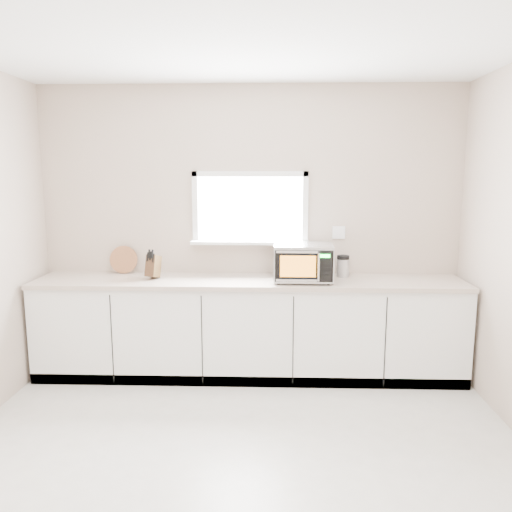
{
  "coord_description": "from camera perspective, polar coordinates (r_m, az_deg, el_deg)",
  "views": [
    {
      "loc": [
        0.21,
        -2.78,
        1.89
      ],
      "look_at": [
        0.07,
        1.55,
        1.16
      ],
      "focal_mm": 35.0,
      "sensor_mm": 36.0,
      "label": 1
    }
  ],
  "objects": [
    {
      "name": "coffee_grinder",
      "position": [
        4.74,
        9.91,
        -1.13
      ],
      "size": [
        0.15,
        0.15,
        0.21
      ],
      "rotation": [
        0.0,
        0.0,
        -0.35
      ],
      "color": "#B3B6BB",
      "rests_on": "countertop"
    },
    {
      "name": "microwave",
      "position": [
        4.5,
        5.39,
        -0.67
      ],
      "size": [
        0.53,
        0.44,
        0.34
      ],
      "rotation": [
        0.0,
        0.0,
        -0.01
      ],
      "color": "black",
      "rests_on": "countertop"
    },
    {
      "name": "ground",
      "position": [
        3.36,
        -2.27,
        -24.62
      ],
      "size": [
        4.0,
        4.0,
        0.0
      ],
      "primitive_type": "plane",
      "color": "beige",
      "rests_on": "ground"
    },
    {
      "name": "back_wall",
      "position": [
        4.81,
        -0.66,
        3.26
      ],
      "size": [
        4.0,
        0.17,
        2.7
      ],
      "color": "#C2AD9A",
      "rests_on": "ground"
    },
    {
      "name": "cabinets",
      "position": [
        4.71,
        -0.81,
        -8.38
      ],
      "size": [
        3.92,
        0.6,
        0.88
      ],
      "primitive_type": "cube",
      "color": "white",
      "rests_on": "ground"
    },
    {
      "name": "cutting_board",
      "position": [
        5.0,
        -14.89,
        -0.4
      ],
      "size": [
        0.27,
        0.06,
        0.27
      ],
      "primitive_type": "cylinder",
      "rotation": [
        1.4,
        0.0,
        0.0
      ],
      "color": "#AA6741",
      "rests_on": "countertop"
    },
    {
      "name": "countertop",
      "position": [
        4.58,
        -0.83,
        -2.93
      ],
      "size": [
        3.92,
        0.64,
        0.04
      ],
      "primitive_type": "cube",
      "color": "beige",
      "rests_on": "cabinets"
    },
    {
      "name": "knife_block",
      "position": [
        4.68,
        -11.67,
        -1.11
      ],
      "size": [
        0.13,
        0.21,
        0.28
      ],
      "rotation": [
        0.0,
        0.0,
        -0.23
      ],
      "color": "#4D371B",
      "rests_on": "countertop"
    }
  ]
}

